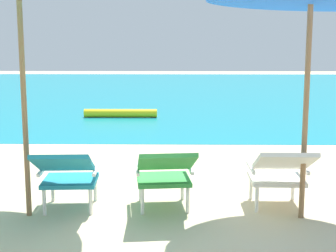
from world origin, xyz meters
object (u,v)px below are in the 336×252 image
at_px(swim_buoy, 121,113).
at_px(lounge_chair_left, 67,173).
at_px(lounge_chair_right, 280,171).
at_px(lounge_chair_center, 165,172).

height_order(swim_buoy, lounge_chair_left, lounge_chair_left).
height_order(lounge_chair_left, lounge_chair_right, same).
bearing_deg(lounge_chair_left, lounge_chair_right, 2.94).
bearing_deg(lounge_chair_right, swim_buoy, 110.01).
height_order(swim_buoy, lounge_chair_center, lounge_chair_center).
xyz_separation_m(lounge_chair_left, lounge_chair_center, (0.93, 0.06, 0.00)).
bearing_deg(swim_buoy, lounge_chair_right, -69.99).
xyz_separation_m(swim_buoy, lounge_chair_center, (1.12, -6.19, 0.31)).
bearing_deg(lounge_chair_right, lounge_chair_center, -177.61).
height_order(lounge_chair_left, lounge_chair_center, same).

